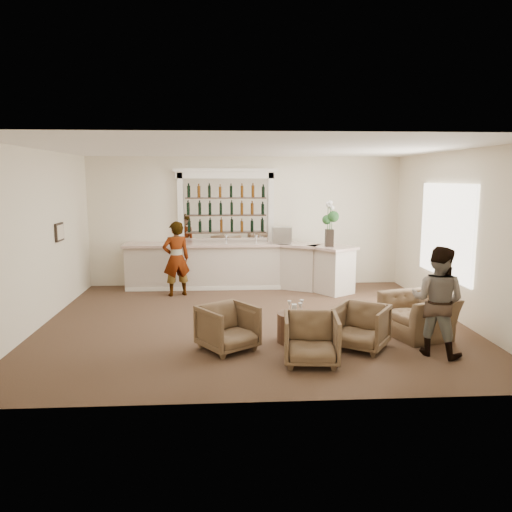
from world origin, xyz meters
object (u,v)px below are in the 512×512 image
(cocktail_table, at_px, (296,327))
(bar_counter, at_px, (240,266))
(flower_vase, at_px, (330,221))
(sommelier, at_px, (176,259))
(armchair_far, at_px, (418,316))
(armchair_left, at_px, (228,328))
(armchair_center, at_px, (311,339))
(espresso_machine, at_px, (282,235))
(guest, at_px, (437,301))
(armchair_right, at_px, (361,327))

(cocktail_table, bearing_deg, bar_counter, 101.23)
(cocktail_table, bearing_deg, flower_vase, 70.19)
(sommelier, bearing_deg, armchair_far, 124.03)
(armchair_left, height_order, flower_vase, flower_vase)
(armchair_center, xyz_separation_m, espresso_machine, (0.14, 5.22, 0.97))
(bar_counter, height_order, flower_vase, flower_vase)
(sommelier, bearing_deg, armchair_left, 87.39)
(flower_vase, bearing_deg, armchair_center, -104.76)
(cocktail_table, distance_m, flower_vase, 4.09)
(sommelier, relative_size, espresso_machine, 3.73)
(flower_vase, bearing_deg, sommelier, -179.26)
(armchair_far, bearing_deg, guest, -23.26)
(cocktail_table, distance_m, armchair_far, 2.20)
(bar_counter, bearing_deg, espresso_machine, -0.19)
(armchair_right, bearing_deg, espresso_machine, 133.24)
(armchair_far, bearing_deg, cocktail_table, -103.21)
(sommelier, distance_m, armchair_right, 5.21)
(bar_counter, distance_m, armchair_right, 4.98)
(armchair_far, height_order, espresso_machine, espresso_machine)
(cocktail_table, height_order, sommelier, sommelier)
(espresso_machine, height_order, flower_vase, flower_vase)
(guest, bearing_deg, armchair_right, 22.20)
(cocktail_table, xyz_separation_m, armchair_left, (-1.17, -0.34, 0.12))
(sommelier, xyz_separation_m, espresso_machine, (2.57, 0.67, 0.46))
(bar_counter, bearing_deg, sommelier, -156.04)
(armchair_center, distance_m, armchair_far, 2.43)
(bar_counter, height_order, cocktail_table, bar_counter)
(guest, bearing_deg, armchair_center, 46.41)
(bar_counter, height_order, armchair_right, bar_counter)
(bar_counter, height_order, armchair_center, bar_counter)
(cocktail_table, distance_m, armchair_right, 1.09)
(armchair_far, distance_m, flower_vase, 3.77)
(armchair_right, relative_size, armchair_far, 0.71)
(bar_counter, bearing_deg, armchair_right, -68.25)
(bar_counter, height_order, espresso_machine, espresso_machine)
(sommelier, distance_m, flower_vase, 3.75)
(bar_counter, relative_size, flower_vase, 5.26)
(armchair_center, bearing_deg, armchair_left, 157.79)
(armchair_right, relative_size, espresso_machine, 1.69)
(armchair_center, height_order, espresso_machine, espresso_machine)
(guest, xyz_separation_m, armchair_left, (-3.28, 0.40, -0.49))
(bar_counter, distance_m, sommelier, 1.69)
(armchair_center, bearing_deg, espresso_machine, 94.57)
(armchair_right, bearing_deg, cocktail_table, -168.70)
(bar_counter, height_order, armchair_left, bar_counter)
(armchair_center, relative_size, armchair_right, 1.03)
(espresso_machine, distance_m, flower_vase, 1.31)
(armchair_left, height_order, armchair_center, armchair_center)
(armchair_left, bearing_deg, armchair_far, -26.03)
(armchair_right, distance_m, armchair_far, 1.33)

